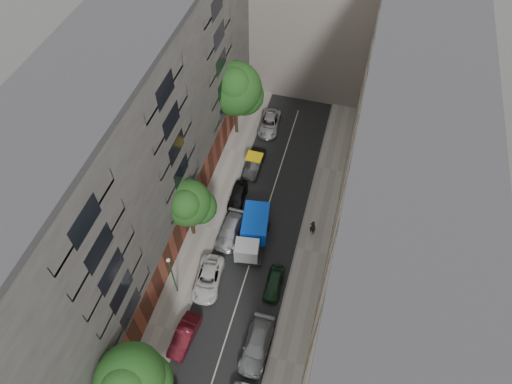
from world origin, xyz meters
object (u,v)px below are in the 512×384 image
(tarp_truck, at_px, (253,232))
(car_left_5, at_px, (254,164))
(car_left_4, at_px, (238,196))
(car_left_6, at_px, (269,123))
(car_right_1, at_px, (257,346))
(car_left_2, at_px, (208,279))
(lamp_post, at_px, (172,272))
(tree_near, at_px, (132,381))
(car_left_3, at_px, (230,231))
(pedestrian, at_px, (313,227))
(car_left_1, at_px, (184,336))
(car_right_2, at_px, (274,283))
(tree_mid, at_px, (189,205))
(tree_far, at_px, (235,91))

(tarp_truck, bearing_deg, car_left_5, 96.56)
(car_left_4, xyz_separation_m, car_left_6, (0.53, 11.62, 0.02))
(car_left_5, xyz_separation_m, car_right_1, (5.60, -19.63, 0.01))
(car_left_2, xyz_separation_m, car_left_4, (-0.16, 10.04, -0.02))
(lamp_post, bearing_deg, tree_near, -83.21)
(car_left_3, xyz_separation_m, pedestrian, (7.89, 2.35, 0.39))
(car_left_6, xyz_separation_m, tree_near, (-1.70, -32.86, 5.04))
(tarp_truck, xyz_separation_m, car_left_4, (-2.94, 4.48, -0.85))
(car_left_2, distance_m, car_left_3, 5.61)
(car_left_5, bearing_deg, tarp_truck, -74.48)
(car_left_3, distance_m, lamp_post, 8.35)
(car_left_1, xyz_separation_m, car_right_1, (6.18, 0.77, 0.07))
(car_left_1, xyz_separation_m, lamp_post, (-2.26, 3.98, 3.08))
(tarp_truck, relative_size, car_right_2, 1.67)
(car_right_1, distance_m, lamp_post, 9.53)
(pedestrian, bearing_deg, car_left_6, -37.23)
(car_left_1, bearing_deg, tree_mid, 111.17)
(tree_mid, bearing_deg, car_right_1, -46.30)
(car_right_2, height_order, tree_far, tree_far)
(car_left_3, bearing_deg, tree_near, -94.66)
(tarp_truck, bearing_deg, lamp_post, -134.30)
(tree_mid, bearing_deg, car_right_2, -20.98)
(car_left_2, distance_m, pedestrian, 11.47)
(car_left_3, distance_m, tree_far, 15.62)
(car_left_5, bearing_deg, tree_mid, -108.23)
(car_left_5, xyz_separation_m, car_left_6, (0.00, 6.86, -0.06))
(car_left_6, bearing_deg, car_right_1, -82.60)
(tree_mid, xyz_separation_m, pedestrian, (11.39, 3.25, -3.92))
(car_left_6, bearing_deg, car_left_1, -95.76)
(car_left_2, height_order, lamp_post, lamp_post)
(tree_mid, relative_size, pedestrian, 3.96)
(car_left_4, xyz_separation_m, car_right_2, (6.13, -8.84, -0.04))
(tarp_truck, bearing_deg, car_left_1, -113.10)
(tarp_truck, bearing_deg, car_right_2, -61.87)
(car_left_3, distance_m, car_left_6, 16.06)
(car_left_2, bearing_deg, pedestrian, 37.81)
(pedestrian, bearing_deg, tree_mid, 38.79)
(car_right_1, bearing_deg, car_left_5, 106.72)
(car_left_6, height_order, pedestrian, pedestrian)
(car_left_2, xyz_separation_m, tree_mid, (-3.13, 4.69, 4.30))
(tarp_truck, height_order, car_left_5, tarp_truck)
(tarp_truck, distance_m, car_right_2, 5.47)
(tree_mid, bearing_deg, lamp_post, -84.03)
(car_right_1, xyz_separation_m, tree_far, (-9.06, 24.53, 5.72))
(car_left_2, xyz_separation_m, tree_near, (-1.33, -11.20, 5.03))
(car_left_6, bearing_deg, tree_far, -154.97)
(tarp_truck, relative_size, car_right_1, 1.21)
(car_left_2, bearing_deg, tarp_truck, 57.29)
(car_left_4, xyz_separation_m, car_left_5, (0.53, 4.76, 0.07))
(car_left_3, distance_m, pedestrian, 8.24)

